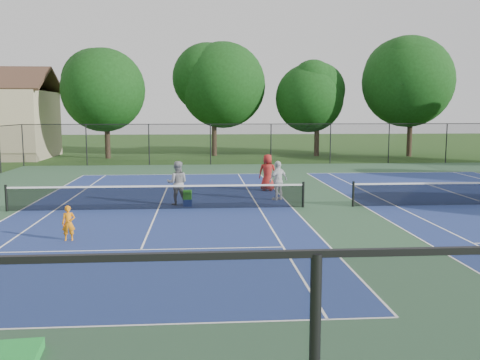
{
  "coord_description": "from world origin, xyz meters",
  "views": [
    {
      "loc": [
        -5.29,
        -21.49,
        3.96
      ],
      "look_at": [
        -3.74,
        -1.0,
        1.3
      ],
      "focal_mm": 40.0,
      "sensor_mm": 36.0,
      "label": 1
    }
  ],
  "objects": [
    {
      "name": "ground",
      "position": [
        0.0,
        0.0,
        0.0
      ],
      "size": [
        140.0,
        140.0,
        0.0
      ],
      "primitive_type": "plane",
      "color": "#234716",
      "rests_on": "ground"
    },
    {
      "name": "court_pad",
      "position": [
        0.0,
        0.0,
        0.0
      ],
      "size": [
        36.0,
        36.0,
        0.01
      ],
      "primitive_type": "cube",
      "color": "#2B4D34",
      "rests_on": "ground"
    },
    {
      "name": "tennis_court_left",
      "position": [
        -7.0,
        0.0,
        0.1
      ],
      "size": [
        12.0,
        23.83,
        1.07
      ],
      "color": "navy",
      "rests_on": "ground"
    },
    {
      "name": "perimeter_fence",
      "position": [
        0.0,
        0.0,
        1.6
      ],
      "size": [
        36.08,
        36.08,
        3.02
      ],
      "color": "black",
      "rests_on": "ground"
    },
    {
      "name": "tree_back_a",
      "position": [
        -13.0,
        24.0,
        6.04
      ],
      "size": [
        6.8,
        6.8,
        9.15
      ],
      "color": "#2D2116",
      "rests_on": "ground"
    },
    {
      "name": "tree_back_b",
      "position": [
        -4.0,
        26.0,
        6.6
      ],
      "size": [
        7.6,
        7.6,
        10.03
      ],
      "color": "#2D2116",
      "rests_on": "ground"
    },
    {
      "name": "tree_back_c",
      "position": [
        5.0,
        25.0,
        5.48
      ],
      "size": [
        6.0,
        6.0,
        8.4
      ],
      "color": "#2D2116",
      "rests_on": "ground"
    },
    {
      "name": "tree_back_d",
      "position": [
        13.0,
        24.0,
        6.82
      ],
      "size": [
        7.8,
        7.8,
        10.37
      ],
      "color": "#2D2116",
      "rests_on": "ground"
    },
    {
      "name": "child_player",
      "position": [
        -9.32,
        -5.09,
        0.55
      ],
      "size": [
        0.43,
        0.31,
        1.09
      ],
      "primitive_type": "imported",
      "rotation": [
        0.0,
        0.0,
        0.14
      ],
      "color": "orange",
      "rests_on": "ground"
    },
    {
      "name": "instructor",
      "position": [
        -6.25,
        1.01,
        0.93
      ],
      "size": [
        0.93,
        0.74,
        1.87
      ],
      "primitive_type": "imported",
      "rotation": [
        0.0,
        0.0,
        3.11
      ],
      "color": "gray",
      "rests_on": "ground"
    },
    {
      "name": "bystander_a",
      "position": [
        -1.81,
        1.9,
        0.88
      ],
      "size": [
        1.09,
        0.95,
        1.77
      ],
      "primitive_type": "imported",
      "rotation": [
        0.0,
        0.0,
        3.76
      ],
      "color": "silver",
      "rests_on": "ground"
    },
    {
      "name": "bystander_c",
      "position": [
        -1.93,
        4.73,
        0.92
      ],
      "size": [
        1.0,
        0.75,
        1.83
      ],
      "primitive_type": "imported",
      "rotation": [
        0.0,
        0.0,
        2.93
      ],
      "color": "maroon",
      "rests_on": "ground"
    },
    {
      "name": "ball_crate",
      "position": [
        -5.82,
        0.63,
        0.15
      ],
      "size": [
        0.35,
        0.27,
        0.3
      ],
      "primitive_type": "cube",
      "rotation": [
        0.0,
        0.0,
        0.0
      ],
      "color": "navy",
      "rests_on": "ground"
    },
    {
      "name": "ball_hopper",
      "position": [
        -5.82,
        0.63,
        0.49
      ],
      "size": [
        0.36,
        0.3,
        0.38
      ],
      "primitive_type": "cube",
      "rotation": [
        0.0,
        0.0,
        -0.12
      ],
      "color": "green",
      "rests_on": "ball_crate"
    }
  ]
}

